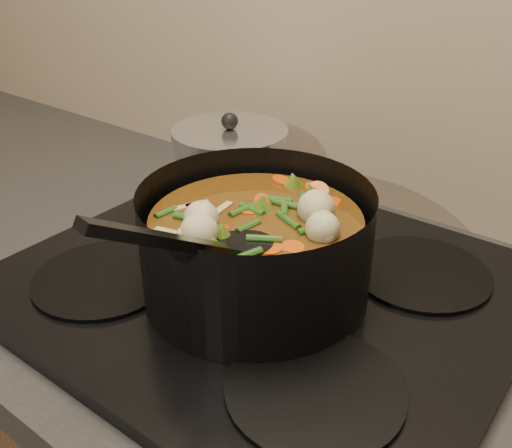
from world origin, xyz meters
The scene contains 3 objects.
stovetop centered at (0.00, 1.93, 0.92)m, with size 0.62×0.54×0.03m.
stockpot centered at (0.01, 1.90, 0.99)m, with size 0.35×0.42×0.20m.
saucepan centered at (-0.18, 2.08, 0.99)m, with size 0.18×0.18×0.15m.
Camera 1 is at (0.37, 1.43, 1.35)m, focal length 40.00 mm.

